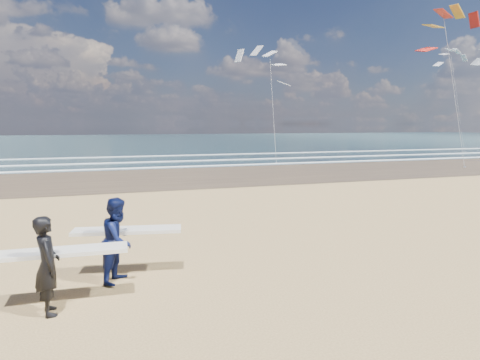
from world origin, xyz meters
name	(u,v)px	position (x,y,z in m)	size (l,w,h in m)	color
wet_sand_strip	(397,167)	(20.00, 18.00, 0.01)	(220.00, 12.00, 0.01)	#463625
ocean	(210,140)	(20.00, 72.00, 0.01)	(220.00, 100.00, 0.02)	#182F36
foam_breakers	(326,156)	(20.00, 28.10, 0.05)	(220.00, 11.70, 0.05)	white
surfer_near	(50,263)	(-1.64, -0.35, 0.85)	(2.22, 0.99, 1.66)	black
surfer_far	(119,239)	(-0.47, 0.79, 0.86)	(2.26, 1.33, 1.70)	#0A123D
kite_0	(451,69)	(24.96, 18.53, 7.26)	(6.23, 4.79, 12.91)	slate
kite_1	(272,95)	(13.36, 25.81, 5.58)	(5.51, 4.71, 10.23)	slate
kite_5	(456,94)	(38.21, 31.06, 6.49)	(4.58, 4.60, 12.59)	slate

